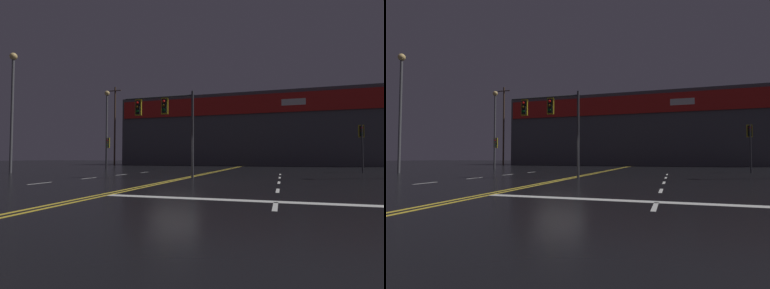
# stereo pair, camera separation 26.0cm
# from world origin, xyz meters

# --- Properties ---
(ground_plane) EXTENTS (200.00, 200.00, 0.00)m
(ground_plane) POSITION_xyz_m (0.00, 0.00, 0.00)
(ground_plane) COLOR black
(road_markings) EXTENTS (15.56, 60.00, 0.01)m
(road_markings) POSITION_xyz_m (1.05, -1.29, 0.00)
(road_markings) COLOR gold
(road_markings) RESTS_ON ground
(traffic_signal_median) EXTENTS (4.40, 0.36, 5.04)m
(traffic_signal_median) POSITION_xyz_m (-1.36, 1.71, 3.84)
(traffic_signal_median) COLOR #38383D
(traffic_signal_median) RESTS_ON ground
(traffic_signal_corner_northwest) EXTENTS (0.42, 0.36, 3.15)m
(traffic_signal_corner_northwest) POSITION_xyz_m (-11.19, 11.12, 2.30)
(traffic_signal_corner_northwest) COLOR #38383D
(traffic_signal_corner_northwest) RESTS_ON ground
(traffic_signal_corner_northeast) EXTENTS (0.42, 0.36, 3.77)m
(traffic_signal_corner_northeast) POSITION_xyz_m (11.41, 11.71, 2.77)
(traffic_signal_corner_northeast) COLOR #38383D
(traffic_signal_corner_northeast) RESTS_ON ground
(streetlight_near_left) EXTENTS (0.56, 0.56, 9.34)m
(streetlight_near_left) POSITION_xyz_m (-14.55, 3.19, 5.97)
(streetlight_near_left) COLOR #59595E
(streetlight_near_left) RESTS_ON ground
(streetlight_median_approach) EXTENTS (0.56, 0.56, 8.74)m
(streetlight_median_approach) POSITION_xyz_m (-13.50, 14.54, 5.64)
(streetlight_median_approach) COLOR #59595E
(streetlight_median_approach) RESTS_ON ground
(building_backdrop) EXTENTS (39.66, 10.23, 10.81)m
(building_backdrop) POSITION_xyz_m (0.00, 33.90, 5.42)
(building_backdrop) COLOR #4C4C51
(building_backdrop) RESTS_ON ground
(utility_pole_row) EXTENTS (43.88, 0.26, 12.71)m
(utility_pole_row) POSITION_xyz_m (-0.04, 27.93, 6.49)
(utility_pole_row) COLOR #4C3828
(utility_pole_row) RESTS_ON ground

